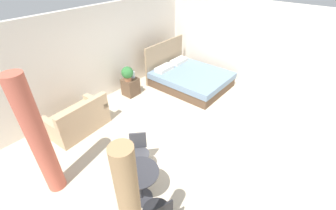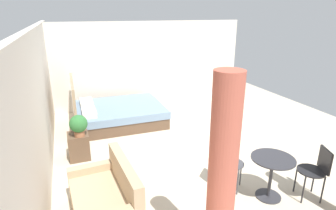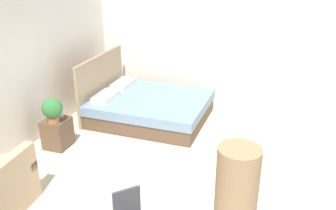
% 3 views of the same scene
% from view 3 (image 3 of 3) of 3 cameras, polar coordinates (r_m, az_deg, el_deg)
% --- Properties ---
extents(ground_plane, '(9.29, 8.97, 0.02)m').
position_cam_3_polar(ground_plane, '(5.70, 2.80, -11.54)').
color(ground_plane, beige).
extents(wall_back, '(9.29, 0.12, 2.55)m').
position_cam_3_polar(wall_back, '(6.50, -23.17, 3.72)').
color(wall_back, silver).
rests_on(wall_back, ground).
extents(wall_right, '(0.12, 5.97, 2.55)m').
position_cam_3_polar(wall_right, '(8.01, 9.39, 8.70)').
color(wall_right, silver).
rests_on(wall_right, ground).
extents(bed, '(1.84, 2.26, 1.24)m').
position_cam_3_polar(bed, '(7.49, -3.28, -0.19)').
color(bed, brown).
rests_on(bed, ground).
extents(nightstand, '(0.43, 0.40, 0.52)m').
position_cam_3_polar(nightstand, '(6.71, -16.73, -4.17)').
color(nightstand, brown).
rests_on(nightstand, ground).
extents(potted_plant, '(0.34, 0.34, 0.43)m').
position_cam_3_polar(potted_plant, '(6.41, -17.47, -0.64)').
color(potted_plant, '#935B3D').
rests_on(potted_plant, nightstand).
extents(vase, '(0.13, 0.13, 0.18)m').
position_cam_3_polar(vase, '(6.65, -16.43, -1.04)').
color(vase, silver).
rests_on(vase, nightstand).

